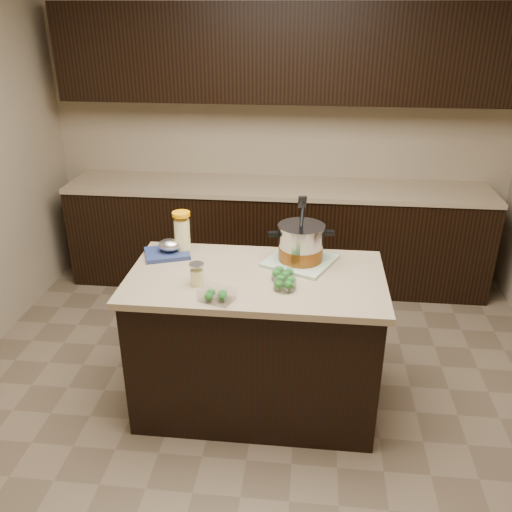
{
  "coord_description": "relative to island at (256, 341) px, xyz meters",
  "views": [
    {
      "loc": [
        0.29,
        -2.73,
        2.29
      ],
      "look_at": [
        0.0,
        0.0,
        1.02
      ],
      "focal_mm": 38.0,
      "sensor_mm": 36.0,
      "label": 1
    }
  ],
  "objects": [
    {
      "name": "broccoli_tub_rect",
      "position": [
        -0.17,
        -0.31,
        0.47
      ],
      "size": [
        0.2,
        0.17,
        0.06
      ],
      "rotation": [
        0.0,
        0.0,
        -0.33
      ],
      "color": "silver",
      "rests_on": "island"
    },
    {
      "name": "lemonade_pitcher",
      "position": [
        -0.48,
        0.26,
        0.57
      ],
      "size": [
        0.13,
        0.13,
        0.26
      ],
      "rotation": [
        0.0,
        0.0,
        -0.23
      ],
      "color": "#EFEB92",
      "rests_on": "island"
    },
    {
      "name": "ground_plane",
      "position": [
        0.0,
        0.0,
        -0.45
      ],
      "size": [
        4.0,
        4.0,
        0.0
      ],
      "primitive_type": "plane",
      "color": "brown",
      "rests_on": "ground"
    },
    {
      "name": "dish_towel",
      "position": [
        0.24,
        0.2,
        0.46
      ],
      "size": [
        0.48,
        0.48,
        0.02
      ],
      "primitive_type": "cube",
      "rotation": [
        0.0,
        0.0,
        -0.43
      ],
      "color": "#629263",
      "rests_on": "island"
    },
    {
      "name": "broccoli_tub_right",
      "position": [
        0.17,
        -0.15,
        0.47
      ],
      "size": [
        0.16,
        0.16,
        0.06
      ],
      "rotation": [
        0.0,
        0.0,
        0.29
      ],
      "color": "silver",
      "rests_on": "island"
    },
    {
      "name": "blue_tray",
      "position": [
        -0.56,
        0.21,
        0.48
      ],
      "size": [
        0.32,
        0.29,
        0.1
      ],
      "rotation": [
        0.0,
        0.0,
        0.36
      ],
      "color": "navy",
      "rests_on": "island"
    },
    {
      "name": "mason_jar",
      "position": [
        -0.31,
        -0.15,
        0.51
      ],
      "size": [
        0.11,
        0.11,
        0.13
      ],
      "rotation": [
        0.0,
        0.0,
        0.4
      ],
      "color": "#EFEB92",
      "rests_on": "island"
    },
    {
      "name": "back_cabinets",
      "position": [
        0.0,
        1.74,
        0.49
      ],
      "size": [
        3.6,
        0.63,
        2.33
      ],
      "color": "black",
      "rests_on": "ground"
    },
    {
      "name": "island",
      "position": [
        0.0,
        0.0,
        0.0
      ],
      "size": [
        1.46,
        0.81,
        0.9
      ],
      "color": "black",
      "rests_on": "ground"
    },
    {
      "name": "stock_pot",
      "position": [
        0.24,
        0.2,
        0.56
      ],
      "size": [
        0.39,
        0.32,
        0.39
      ],
      "rotation": [
        0.0,
        0.0,
        0.16
      ],
      "color": "#B7B7BC",
      "rests_on": "dish_towel"
    },
    {
      "name": "broccoli_tub_left",
      "position": [
        0.15,
        -0.04,
        0.47
      ],
      "size": [
        0.15,
        0.15,
        0.06
      ],
      "rotation": [
        0.0,
        0.0,
        0.22
      ],
      "color": "silver",
      "rests_on": "island"
    },
    {
      "name": "room_shell",
      "position": [
        0.0,
        0.0,
        1.26
      ],
      "size": [
        4.04,
        4.04,
        2.72
      ],
      "color": "tan",
      "rests_on": "ground"
    }
  ]
}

